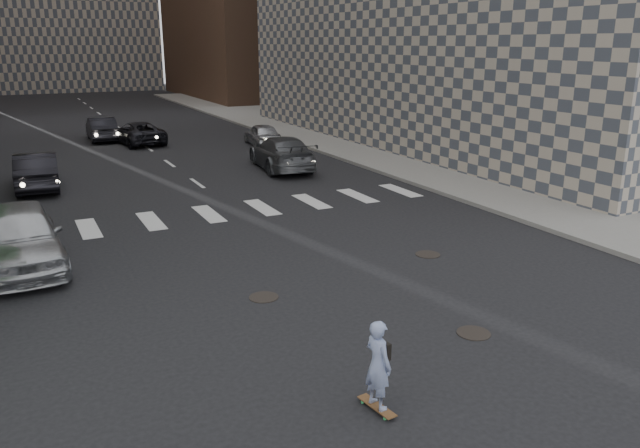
{
  "coord_description": "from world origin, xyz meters",
  "views": [
    {
      "loc": [
        -6.87,
        -11.59,
        5.81
      ],
      "look_at": [
        -0.03,
        2.17,
        1.3
      ],
      "focal_mm": 35.0,
      "sensor_mm": 36.0,
      "label": 1
    }
  ],
  "objects_px": {
    "silver_sedan": "(20,237)",
    "traffic_car_c": "(138,133)",
    "traffic_car_a": "(37,171)",
    "traffic_car_b": "(282,153)",
    "traffic_car_e": "(102,129)",
    "skateboarder": "(378,364)",
    "traffic_car_d": "(262,134)"
  },
  "relations": [
    {
      "from": "silver_sedan",
      "to": "traffic_car_e",
      "type": "relative_size",
      "value": 1.16
    },
    {
      "from": "traffic_car_a",
      "to": "traffic_car_d",
      "type": "relative_size",
      "value": 1.21
    },
    {
      "from": "traffic_car_c",
      "to": "traffic_car_d",
      "type": "bearing_deg",
      "value": 141.97
    },
    {
      "from": "silver_sedan",
      "to": "traffic_car_b",
      "type": "relative_size",
      "value": 0.94
    },
    {
      "from": "silver_sedan",
      "to": "traffic_car_b",
      "type": "xyz_separation_m",
      "value": [
        11.43,
        9.24,
        -0.08
      ]
    },
    {
      "from": "skateboarder",
      "to": "traffic_car_e",
      "type": "distance_m",
      "value": 32.36
    },
    {
      "from": "traffic_car_a",
      "to": "traffic_car_e",
      "type": "relative_size",
      "value": 1.06
    },
    {
      "from": "traffic_car_c",
      "to": "traffic_car_e",
      "type": "xyz_separation_m",
      "value": [
        -1.7,
        2.44,
        0.06
      ]
    },
    {
      "from": "traffic_car_e",
      "to": "skateboarder",
      "type": "bearing_deg",
      "value": 91.31
    },
    {
      "from": "traffic_car_a",
      "to": "traffic_car_c",
      "type": "relative_size",
      "value": 0.98
    },
    {
      "from": "skateboarder",
      "to": "traffic_car_b",
      "type": "xyz_separation_m",
      "value": [
        6.49,
        19.22,
        -0.06
      ]
    },
    {
      "from": "skateboarder",
      "to": "traffic_car_a",
      "type": "bearing_deg",
      "value": 93.32
    },
    {
      "from": "skateboarder",
      "to": "traffic_car_c",
      "type": "bearing_deg",
      "value": 78.21
    },
    {
      "from": "traffic_car_e",
      "to": "traffic_car_d",
      "type": "bearing_deg",
      "value": 143.96
    },
    {
      "from": "silver_sedan",
      "to": "traffic_car_a",
      "type": "height_order",
      "value": "silver_sedan"
    },
    {
      "from": "traffic_car_a",
      "to": "traffic_car_c",
      "type": "distance_m",
      "value": 11.64
    },
    {
      "from": "silver_sedan",
      "to": "traffic_car_e",
      "type": "distance_m",
      "value": 22.95
    },
    {
      "from": "silver_sedan",
      "to": "skateboarder",
      "type": "bearing_deg",
      "value": -65.84
    },
    {
      "from": "traffic_car_c",
      "to": "traffic_car_e",
      "type": "distance_m",
      "value": 2.98
    },
    {
      "from": "silver_sedan",
      "to": "traffic_car_d",
      "type": "xyz_separation_m",
      "value": [
        13.17,
        16.16,
        -0.21
      ]
    },
    {
      "from": "traffic_car_c",
      "to": "traffic_car_e",
      "type": "height_order",
      "value": "traffic_car_e"
    },
    {
      "from": "traffic_car_a",
      "to": "traffic_car_c",
      "type": "xyz_separation_m",
      "value": [
        5.94,
        10.01,
        -0.1
      ]
    },
    {
      "from": "traffic_car_b",
      "to": "traffic_car_c",
      "type": "height_order",
      "value": "traffic_car_b"
    },
    {
      "from": "skateboarder",
      "to": "traffic_car_d",
      "type": "relative_size",
      "value": 0.42
    },
    {
      "from": "traffic_car_b",
      "to": "traffic_car_c",
      "type": "relative_size",
      "value": 1.14
    },
    {
      "from": "traffic_car_a",
      "to": "traffic_car_d",
      "type": "xyz_separation_m",
      "value": [
        12.29,
        6.24,
        -0.11
      ]
    },
    {
      "from": "skateboarder",
      "to": "traffic_car_d",
      "type": "height_order",
      "value": "skateboarder"
    },
    {
      "from": "skateboarder",
      "to": "traffic_car_e",
      "type": "xyz_separation_m",
      "value": [
        0.18,
        32.36,
        -0.13
      ]
    },
    {
      "from": "traffic_car_d",
      "to": "skateboarder",
      "type": "bearing_deg",
      "value": 79.58
    },
    {
      "from": "silver_sedan",
      "to": "traffic_car_c",
      "type": "xyz_separation_m",
      "value": [
        6.83,
        19.93,
        -0.2
      ]
    },
    {
      "from": "skateboarder",
      "to": "traffic_car_d",
      "type": "distance_m",
      "value": 27.41
    },
    {
      "from": "traffic_car_d",
      "to": "traffic_car_c",
      "type": "bearing_deg",
      "value": -23.66
    }
  ]
}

